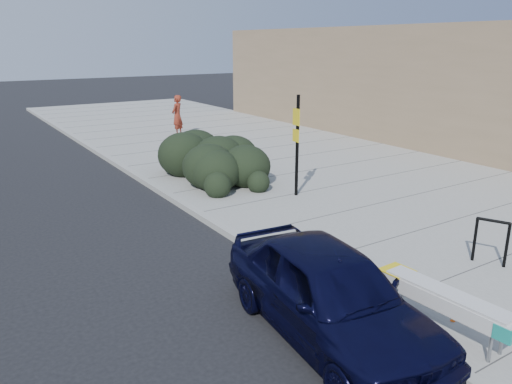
% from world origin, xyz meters
% --- Properties ---
extents(ground, '(120.00, 120.00, 0.00)m').
position_xyz_m(ground, '(0.00, 0.00, 0.00)').
color(ground, black).
rests_on(ground, ground).
extents(sidewalk_near, '(11.20, 50.00, 0.15)m').
position_xyz_m(sidewalk_near, '(5.60, 5.00, 0.07)').
color(sidewalk_near, gray).
rests_on(sidewalk_near, ground).
extents(curb_near, '(0.22, 50.00, 0.17)m').
position_xyz_m(curb_near, '(0.00, 5.00, 0.08)').
color(curb_near, '#9E9E99').
rests_on(curb_near, ground).
extents(bench, '(0.59, 2.32, 0.69)m').
position_xyz_m(bench, '(0.60, -3.07, 0.70)').
color(bench, gray).
rests_on(bench, sidewalk_near).
extents(bike_rack, '(0.31, 0.60, 0.94)m').
position_xyz_m(bike_rack, '(3.47, -2.00, 0.72)').
color(bike_rack, black).
rests_on(bike_rack, sidewalk_near).
extents(sign_post, '(0.12, 0.34, 2.90)m').
position_xyz_m(sign_post, '(3.06, 3.87, 1.78)').
color(sign_post, black).
rests_on(sign_post, sidewalk_near).
extents(hedge, '(3.75, 5.11, 1.72)m').
position_xyz_m(hedge, '(2.14, 7.00, 1.01)').
color(hedge, black).
rests_on(hedge, sidewalk_near).
extents(sedan_navy, '(2.26, 4.59, 1.51)m').
position_xyz_m(sedan_navy, '(-0.80, -2.04, 0.75)').
color(sedan_navy, black).
rests_on(sedan_navy, ground).
extents(pedestrian, '(0.84, 0.79, 1.92)m').
position_xyz_m(pedestrian, '(4.23, 14.71, 1.11)').
color(pedestrian, maroon).
rests_on(pedestrian, sidewalk_near).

